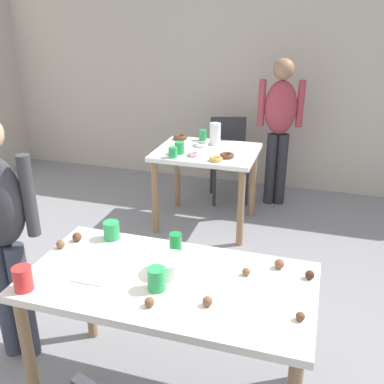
# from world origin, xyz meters

# --- Properties ---
(ground_plane) EXTENTS (6.40, 6.40, 0.00)m
(ground_plane) POSITION_xyz_m (0.00, 0.00, 0.00)
(ground_plane) COLOR gray
(wall_back) EXTENTS (6.40, 0.10, 2.60)m
(wall_back) POSITION_xyz_m (0.00, 3.20, 1.30)
(wall_back) COLOR #BCB2A3
(wall_back) RESTS_ON ground_plane
(dining_table_near) EXTENTS (1.40, 0.72, 0.75)m
(dining_table_near) POSITION_xyz_m (0.06, -0.09, 0.65)
(dining_table_near) COLOR silver
(dining_table_near) RESTS_ON ground_plane
(dining_table_far) EXTENTS (0.91, 0.74, 0.75)m
(dining_table_far) POSITION_xyz_m (-0.31, 1.95, 0.63)
(dining_table_far) COLOR white
(dining_table_far) RESTS_ON ground_plane
(chair_far_table) EXTENTS (0.51, 0.51, 0.87)m
(chair_far_table) POSITION_xyz_m (-0.26, 2.67, 0.50)
(chair_far_table) COLOR #2D2D33
(chair_far_table) RESTS_ON ground_plane
(person_adult_far) EXTENTS (0.46, 0.26, 1.51)m
(person_adult_far) POSITION_xyz_m (0.26, 2.65, 0.90)
(person_adult_far) COLOR #28282D
(person_adult_far) RESTS_ON ground_plane
(mixing_bowl) EXTENTS (0.17, 0.17, 0.08)m
(mixing_bowl) POSITION_xyz_m (0.04, -0.04, 0.79)
(mixing_bowl) COLOR white
(mixing_bowl) RESTS_ON dining_table_near
(soda_can) EXTENTS (0.07, 0.07, 0.12)m
(soda_can) POSITION_xyz_m (0.02, 0.13, 0.81)
(soda_can) COLOR #198438
(soda_can) RESTS_ON dining_table_near
(fork_near) EXTENTS (0.17, 0.02, 0.01)m
(fork_near) POSITION_xyz_m (-0.30, -0.24, 0.75)
(fork_near) COLOR silver
(fork_near) RESTS_ON dining_table_near
(cup_near_0) EXTENTS (0.09, 0.09, 0.11)m
(cup_near_0) POSITION_xyz_m (0.03, -0.19, 0.80)
(cup_near_0) COLOR green
(cup_near_0) RESTS_ON dining_table_near
(cup_near_1) EXTENTS (0.09, 0.09, 0.12)m
(cup_near_1) POSITION_xyz_m (-0.55, -0.37, 0.81)
(cup_near_1) COLOR red
(cup_near_1) RESTS_ON dining_table_near
(cup_near_2) EXTENTS (0.09, 0.09, 0.10)m
(cup_near_2) POSITION_xyz_m (-0.38, 0.19, 0.80)
(cup_near_2) COLOR green
(cup_near_2) RESTS_ON dining_table_near
(cake_ball_0) EXTENTS (0.05, 0.05, 0.05)m
(cake_ball_0) POSITION_xyz_m (0.29, -0.24, 0.77)
(cake_ball_0) COLOR brown
(cake_ball_0) RESTS_ON dining_table_near
(cake_ball_1) EXTENTS (0.04, 0.04, 0.04)m
(cake_ball_1) POSITION_xyz_m (0.71, 0.11, 0.77)
(cake_ball_1) COLOR #3D2319
(cake_ball_1) RESTS_ON dining_table_near
(cake_ball_2) EXTENTS (0.05, 0.05, 0.05)m
(cake_ball_2) POSITION_xyz_m (0.05, -0.32, 0.77)
(cake_ball_2) COLOR brown
(cake_ball_2) RESTS_ON dining_table_near
(cake_ball_3) EXTENTS (0.04, 0.04, 0.04)m
(cake_ball_3) POSITION_xyz_m (0.41, 0.05, 0.77)
(cake_ball_3) COLOR brown
(cake_ball_3) RESTS_ON dining_table_near
(cake_ball_4) EXTENTS (0.04, 0.04, 0.04)m
(cake_ball_4) POSITION_xyz_m (0.69, -0.22, 0.77)
(cake_ball_4) COLOR brown
(cake_ball_4) RESTS_ON dining_table_near
(cake_ball_5) EXTENTS (0.05, 0.05, 0.05)m
(cake_ball_5) POSITION_xyz_m (-0.60, 0.01, 0.77)
(cake_ball_5) COLOR brown
(cake_ball_5) RESTS_ON dining_table_near
(cake_ball_6) EXTENTS (0.05, 0.05, 0.05)m
(cake_ball_6) POSITION_xyz_m (0.56, 0.16, 0.77)
(cake_ball_6) COLOR brown
(cake_ball_6) RESTS_ON dining_table_near
(cake_ball_7) EXTENTS (0.05, 0.05, 0.05)m
(cake_ball_7) POSITION_xyz_m (-0.56, 0.11, 0.78)
(cake_ball_7) COLOR brown
(cake_ball_7) RESTS_ON dining_table_near
(pitcher_far) EXTENTS (0.10, 0.10, 0.21)m
(pitcher_far) POSITION_xyz_m (-0.28, 2.14, 0.85)
(pitcher_far) COLOR white
(pitcher_far) RESTS_ON dining_table_far
(cup_far_0) EXTENTS (0.09, 0.09, 0.11)m
(cup_far_0) POSITION_xyz_m (-0.51, 1.77, 0.80)
(cup_far_0) COLOR green
(cup_far_0) RESTS_ON dining_table_far
(cup_far_1) EXTENTS (0.07, 0.07, 0.10)m
(cup_far_1) POSITION_xyz_m (-0.43, 2.25, 0.80)
(cup_far_1) COLOR green
(cup_far_1) RESTS_ON dining_table_far
(cup_far_2) EXTENTS (0.08, 0.08, 0.09)m
(cup_far_2) POSITION_xyz_m (-0.53, 1.66, 0.80)
(cup_far_2) COLOR green
(cup_far_2) RESTS_ON dining_table_far
(donut_far_0) EXTENTS (0.13, 0.13, 0.04)m
(donut_far_0) POSITION_xyz_m (-0.08, 1.79, 0.77)
(donut_far_0) COLOR brown
(donut_far_0) RESTS_ON dining_table_far
(donut_far_1) EXTENTS (0.12, 0.12, 0.03)m
(donut_far_1) POSITION_xyz_m (-0.15, 1.68, 0.77)
(donut_far_1) COLOR gold
(donut_far_1) RESTS_ON dining_table_far
(donut_far_2) EXTENTS (0.10, 0.10, 0.03)m
(donut_far_2) POSITION_xyz_m (-0.37, 1.75, 0.77)
(donut_far_2) COLOR pink
(donut_far_2) RESTS_ON dining_table_far
(donut_far_3) EXTENTS (0.12, 0.12, 0.04)m
(donut_far_3) POSITION_xyz_m (-0.38, 2.04, 0.77)
(donut_far_3) COLOR white
(donut_far_3) RESTS_ON dining_table_far
(donut_far_4) EXTENTS (0.10, 0.10, 0.03)m
(donut_far_4) POSITION_xyz_m (-0.57, 1.85, 0.76)
(donut_far_4) COLOR gold
(donut_far_4) RESTS_ON dining_table_far
(donut_far_5) EXTENTS (0.14, 0.14, 0.04)m
(donut_far_5) POSITION_xyz_m (-0.65, 2.22, 0.77)
(donut_far_5) COLOR brown
(donut_far_5) RESTS_ON dining_table_far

